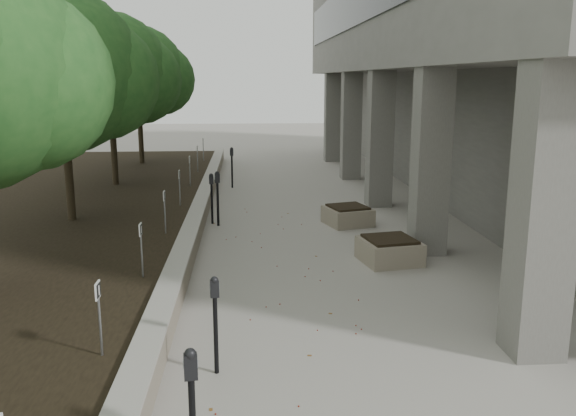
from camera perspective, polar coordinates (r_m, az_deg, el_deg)
name	(u,v)px	position (r m, az deg, el deg)	size (l,w,h in m)	color
ground	(294,399)	(7.55, 0.55, -17.68)	(90.00, 90.00, 0.00)	gray
retaining_wall	(199,215)	(15.97, -8.50, -0.62)	(0.39, 26.00, 0.50)	gray
planting_bed	(56,219)	(16.69, -21.17, -0.94)	(7.00, 26.00, 0.40)	black
crabapple_tree_3	(63,106)	(15.15, -20.58, 9.03)	(4.60, 4.00, 5.44)	#21511F
crabapple_tree_4	(111,99)	(20.00, -16.51, 9.89)	(4.60, 4.00, 5.44)	#21511F
crabapple_tree_5	(139,95)	(24.90, -14.03, 10.39)	(4.60, 4.00, 5.44)	#21511F
parking_sign_2	(100,319)	(7.81, -17.48, -10.04)	(0.04, 0.22, 0.96)	black
parking_sign_3	(142,250)	(10.59, -13.76, -3.94)	(0.04, 0.22, 0.96)	black
parking_sign_4	(165,212)	(13.46, -11.63, -0.40)	(0.04, 0.22, 0.96)	black
parking_sign_5	(180,188)	(16.38, -10.26, 1.89)	(0.04, 0.22, 0.96)	black
parking_sign_6	(190,171)	(19.33, -9.31, 3.48)	(0.04, 0.22, 0.96)	black
parking_sign_7	(198,159)	(22.28, -8.60, 4.65)	(0.04, 0.22, 0.96)	black
parking_sign_8	(203,149)	(25.25, -8.06, 5.55)	(0.04, 0.22, 0.96)	black
parking_meter_2	(216,325)	(7.88, -6.91, -11.03)	(0.13, 0.09, 1.32)	black
parking_meter_3	(218,199)	(15.59, -6.70, 0.89)	(0.14, 0.10, 1.44)	black
parking_meter_4	(212,199)	(15.85, -7.26, 0.89)	(0.13, 0.10, 1.35)	black
parking_meter_5	(232,168)	(21.07, -5.35, 3.86)	(0.14, 0.10, 1.43)	black
planter_front	(389,250)	(12.70, 9.62, -3.94)	(1.13, 1.13, 0.53)	gray
planter_back	(348,215)	(15.80, 5.70, -0.67)	(1.08, 1.08, 0.50)	gray
berry_scatter	(270,269)	(12.12, -1.75, -5.80)	(3.30, 14.10, 0.02)	maroon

